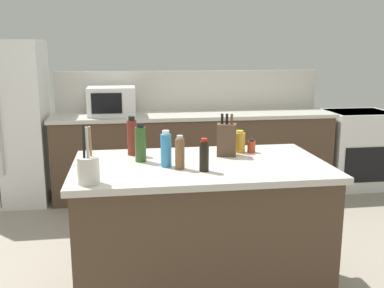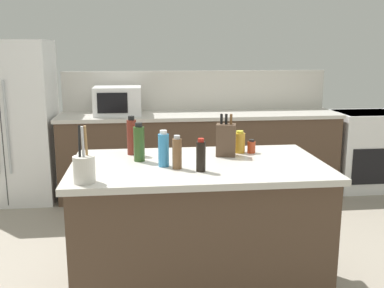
{
  "view_description": "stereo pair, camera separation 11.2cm",
  "coord_description": "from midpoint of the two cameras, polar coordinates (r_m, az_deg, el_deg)",
  "views": [
    {
      "loc": [
        -0.47,
        -2.77,
        1.67
      ],
      "look_at": [
        0.0,
        0.35,
        0.99
      ],
      "focal_mm": 42.0,
      "sensor_mm": 36.0,
      "label": 1
    },
    {
      "loc": [
        -0.36,
        -2.78,
        1.67
      ],
      "look_at": [
        0.0,
        0.35,
        0.99
      ],
      "focal_mm": 42.0,
      "sensor_mm": 36.0,
      "label": 2
    }
  ],
  "objects": [
    {
      "name": "back_counter_run",
      "position": [
        5.16,
        1.61,
        -1.24
      ],
      "size": [
        3.16,
        0.66,
        0.94
      ],
      "color": "#4C3828",
      "rests_on": "ground_plane"
    },
    {
      "name": "wall_backsplash",
      "position": [
        5.36,
        1.18,
        6.83
      ],
      "size": [
        3.12,
        0.03,
        0.46
      ],
      "primitive_type": "cube",
      "color": "beige",
      "rests_on": "back_counter_run"
    },
    {
      "name": "kitchen_island",
      "position": [
        3.05,
        1.83,
        -10.96
      ],
      "size": [
        1.63,
        0.94,
        0.94
      ],
      "color": "#4C3828",
      "rests_on": "ground_plane"
    },
    {
      "name": "refrigerator",
      "position": [
        5.26,
        -21.4,
        2.64
      ],
      "size": [
        0.9,
        0.75,
        1.75
      ],
      "color": "white",
      "rests_on": "ground_plane"
    },
    {
      "name": "range_oven",
      "position": [
        5.79,
        21.61,
        -0.68
      ],
      "size": [
        0.76,
        0.65,
        0.92
      ],
      "color": "white",
      "rests_on": "ground_plane"
    },
    {
      "name": "microwave",
      "position": [
        5.01,
        -8.79,
        5.44
      ],
      "size": [
        0.51,
        0.39,
        0.31
      ],
      "color": "white",
      "rests_on": "back_counter_run"
    },
    {
      "name": "knife_block",
      "position": [
        3.08,
        5.37,
        0.56
      ],
      "size": [
        0.15,
        0.13,
        0.29
      ],
      "rotation": [
        0.0,
        0.0,
        -0.25
      ],
      "color": "#4C3828",
      "rests_on": "kitchen_island"
    },
    {
      "name": "utensil_crock",
      "position": [
        2.52,
        -12.3,
        -3.04
      ],
      "size": [
        0.12,
        0.12,
        0.32
      ],
      "color": "beige",
      "rests_on": "kitchen_island"
    },
    {
      "name": "honey_jar",
      "position": [
        3.19,
        7.06,
        0.21
      ],
      "size": [
        0.08,
        0.08,
        0.16
      ],
      "color": "gold",
      "rests_on": "kitchen_island"
    },
    {
      "name": "pepper_grinder",
      "position": [
        2.74,
        -0.74,
        -1.16
      ],
      "size": [
        0.06,
        0.06,
        0.21
      ],
      "color": "brown",
      "rests_on": "kitchen_island"
    },
    {
      "name": "vinegar_bottle",
      "position": [
        3.12,
        -6.65,
        0.96
      ],
      "size": [
        0.07,
        0.07,
        0.27
      ],
      "color": "maroon",
      "rests_on": "kitchen_island"
    },
    {
      "name": "soy_sauce_bottle",
      "position": [
        2.68,
        2.33,
        -1.53
      ],
      "size": [
        0.06,
        0.06,
        0.2
      ],
      "color": "black",
      "rests_on": "kitchen_island"
    },
    {
      "name": "spice_jar_paprika",
      "position": [
        3.2,
        8.55,
        -0.35
      ],
      "size": [
        0.06,
        0.06,
        0.1
      ],
      "color": "#B73D1E",
      "rests_on": "kitchen_island"
    },
    {
      "name": "olive_oil_bottle",
      "position": [
        2.93,
        -5.66,
        0.11
      ],
      "size": [
        0.07,
        0.07,
        0.25
      ],
      "color": "#2D4C1E",
      "rests_on": "kitchen_island"
    },
    {
      "name": "dish_soap_bottle",
      "position": [
        2.79,
        -2.48,
        -0.7
      ],
      "size": [
        0.07,
        0.07,
        0.23
      ],
      "color": "#3384BC",
      "rests_on": "kitchen_island"
    }
  ]
}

